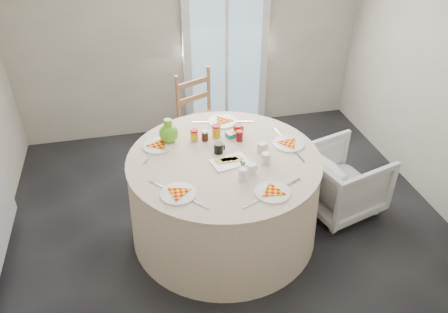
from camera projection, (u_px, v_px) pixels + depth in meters
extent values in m
plane|color=black|center=(232.00, 234.00, 3.94)|extent=(4.00, 4.00, 0.00)
cube|color=#BCB5A3|center=(190.00, 24.00, 4.83)|extent=(4.00, 0.02, 2.60)
cube|color=silver|center=(226.00, 45.00, 5.00)|extent=(1.00, 0.08, 2.10)
cylinder|color=beige|center=(224.00, 197.00, 3.79)|extent=(1.64, 1.64, 0.83)
imported|color=silver|center=(343.00, 174.00, 4.05)|extent=(0.79, 0.82, 0.69)
cube|color=teal|center=(232.00, 137.00, 3.84)|extent=(0.14, 0.12, 0.05)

